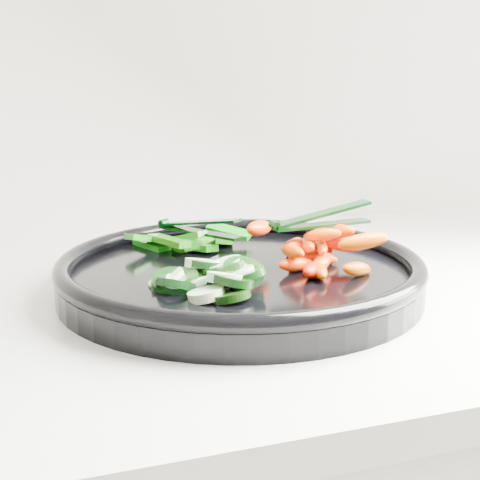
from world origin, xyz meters
name	(u,v)px	position (x,y,z in m)	size (l,w,h in m)	color
veggie_tray	(240,273)	(-0.16, 1.68, 0.95)	(0.46, 0.46, 0.04)	black
cucumber_pile	(203,278)	(-0.21, 1.63, 0.96)	(0.12, 0.12, 0.04)	black
carrot_pile	(316,249)	(-0.08, 1.66, 0.97)	(0.13, 0.15, 0.05)	#FF3300
pepper_pile	(189,242)	(-0.19, 1.78, 0.96)	(0.15, 0.09, 0.04)	#0E700A
tong_carrot	(319,220)	(-0.08, 1.66, 1.00)	(0.11, 0.03, 0.02)	black
tong_pepper	(197,227)	(-0.18, 1.77, 0.98)	(0.08, 0.10, 0.02)	black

